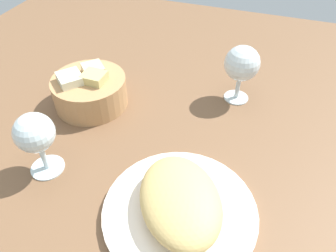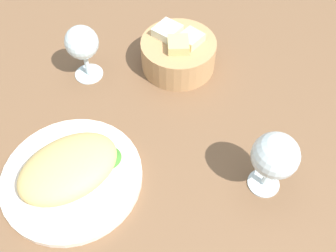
# 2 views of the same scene
# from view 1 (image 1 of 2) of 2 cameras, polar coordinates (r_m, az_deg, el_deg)

# --- Properties ---
(ground_plane) EXTENTS (1.40, 1.40, 0.02)m
(ground_plane) POSITION_cam_1_polar(r_m,az_deg,el_deg) (0.66, -3.28, -3.23)
(ground_plane) COLOR brown
(plate) EXTENTS (0.25, 0.25, 0.01)m
(plate) POSITION_cam_1_polar(r_m,az_deg,el_deg) (0.54, 2.10, -14.97)
(plate) COLOR white
(plate) RESTS_ON ground_plane
(omelette) EXTENTS (0.22, 0.20, 0.05)m
(omelette) POSITION_cam_1_polar(r_m,az_deg,el_deg) (0.51, 2.20, -13.00)
(omelette) COLOR tan
(omelette) RESTS_ON plate
(lettuce_garnish) EXTENTS (0.05, 0.05, 0.02)m
(lettuce_garnish) POSITION_cam_1_polar(r_m,az_deg,el_deg) (0.56, 0.97, -8.15)
(lettuce_garnish) COLOR #3D812C
(lettuce_garnish) RESTS_ON plate
(bread_basket) EXTENTS (0.16, 0.16, 0.09)m
(bread_basket) POSITION_cam_1_polar(r_m,az_deg,el_deg) (0.74, -13.76, 6.24)
(bread_basket) COLOR tan
(bread_basket) RESTS_ON ground_plane
(wine_glass_near) EXTENTS (0.08, 0.08, 0.13)m
(wine_glass_near) POSITION_cam_1_polar(r_m,az_deg,el_deg) (0.72, 12.97, 10.51)
(wine_glass_near) COLOR silver
(wine_glass_near) RESTS_ON ground_plane
(wine_glass_far) EXTENTS (0.07, 0.07, 0.13)m
(wine_glass_far) POSITION_cam_1_polar(r_m,az_deg,el_deg) (0.58, -22.51, -1.54)
(wine_glass_far) COLOR silver
(wine_glass_far) RESTS_ON ground_plane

